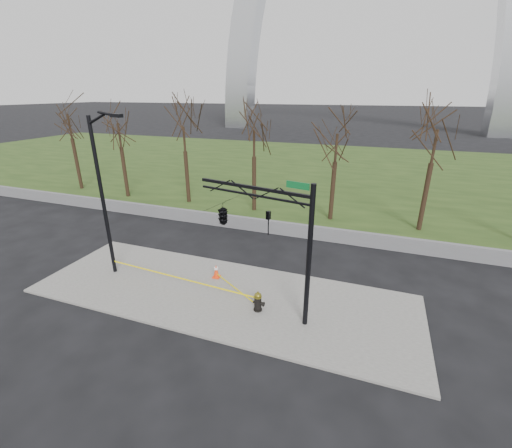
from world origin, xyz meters
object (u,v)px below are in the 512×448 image
(fire_hydrant, at_px, (258,302))
(traffic_signal_mast, at_px, (238,217))
(traffic_cone, at_px, (216,271))
(street_light, at_px, (104,188))

(fire_hydrant, relative_size, traffic_signal_mast, 0.16)
(traffic_cone, bearing_deg, fire_hydrant, -32.91)
(fire_hydrant, bearing_deg, traffic_signal_mast, 164.10)
(fire_hydrant, distance_m, traffic_signal_mast, 3.80)
(traffic_cone, bearing_deg, street_light, -165.39)
(traffic_cone, bearing_deg, traffic_signal_mast, -37.45)
(street_light, bearing_deg, traffic_cone, 27.28)
(traffic_cone, xyz_separation_m, street_light, (-5.10, -1.33, 4.23))
(traffic_cone, height_order, traffic_signal_mast, traffic_signal_mast)
(street_light, relative_size, traffic_signal_mast, 1.37)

